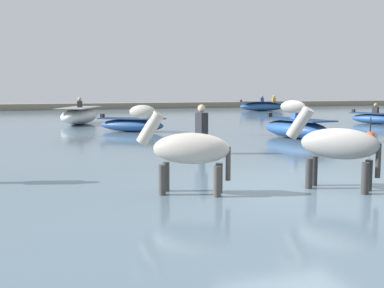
# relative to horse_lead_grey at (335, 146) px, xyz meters

# --- Properties ---
(ground_plane) EXTENTS (120.00, 120.00, 0.00)m
(ground_plane) POSITION_rel_horse_lead_grey_xyz_m (-0.30, 0.42, -1.08)
(ground_plane) COLOR #666051
(water_surface) EXTENTS (90.00, 90.00, 0.36)m
(water_surface) POSITION_rel_horse_lead_grey_xyz_m (-0.30, 10.42, -0.90)
(water_surface) COLOR slate
(water_surface) RESTS_ON ground
(horse_lead_grey) EXTENTS (1.32, 1.46, 1.83)m
(horse_lead_grey) POSITION_rel_horse_lead_grey_xyz_m (0.00, 0.00, 0.00)
(horse_lead_grey) COLOR gray
(horse_lead_grey) RESTS_ON ground
(horse_trailing_pinto) EXTENTS (1.55, 1.04, 1.77)m
(horse_trailing_pinto) POSITION_rel_horse_lead_grey_xyz_m (-2.42, 0.50, -0.04)
(horse_trailing_pinto) COLOR beige
(horse_trailing_pinto) RESTS_ON ground
(boat_mid_outer) EXTENTS (1.54, 3.12, 1.13)m
(boat_mid_outer) POSITION_rel_horse_lead_grey_xyz_m (4.00, 7.60, -0.39)
(boat_mid_outer) COLOR #28518E
(boat_mid_outer) RESTS_ON water_surface
(boat_distant_west) EXTENTS (2.65, 2.39, 0.67)m
(boat_distant_west) POSITION_rel_horse_lead_grey_xyz_m (-0.69, 11.96, -0.46)
(boat_distant_west) COLOR #28518E
(boat_distant_west) RESTS_ON water_surface
(boat_near_port) EXTENTS (3.62, 1.90, 1.19)m
(boat_near_port) POSITION_rel_horse_lead_grey_xyz_m (12.74, 26.26, -0.36)
(boat_near_port) COLOR #28518E
(boat_near_port) RESTS_ON water_surface
(boat_far_offshore) EXTENTS (2.72, 3.92, 1.28)m
(boat_far_offshore) POSITION_rel_horse_lead_grey_xyz_m (-2.12, 16.81, -0.32)
(boat_far_offshore) COLOR silver
(boat_far_offshore) RESTS_ON water_surface
(boat_near_starboard) EXTENTS (1.78, 2.63, 1.00)m
(boat_near_starboard) POSITION_rel_horse_lead_grey_xyz_m (11.29, 12.11, -0.45)
(boat_near_starboard) COLOR #28518E
(boat_near_starboard) RESTS_ON water_surface
(person_spectator_far) EXTENTS (0.26, 0.35, 1.63)m
(person_spectator_far) POSITION_rel_horse_lead_grey_xyz_m (-0.48, 4.88, -0.21)
(person_spectator_far) COLOR #383842
(person_spectator_far) RESTS_ON ground
(channel_buoy) EXTENTS (0.34, 0.34, 0.77)m
(channel_buoy) POSITION_rel_horse_lead_grey_xyz_m (5.53, 5.68, -0.55)
(channel_buoy) COLOR #E54C1E
(channel_buoy) RESTS_ON water_surface
(far_shoreline) EXTENTS (80.00, 2.40, 0.86)m
(far_shoreline) POSITION_rel_horse_lead_grey_xyz_m (-0.30, 34.28, -0.65)
(far_shoreline) COLOR gray
(far_shoreline) RESTS_ON ground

